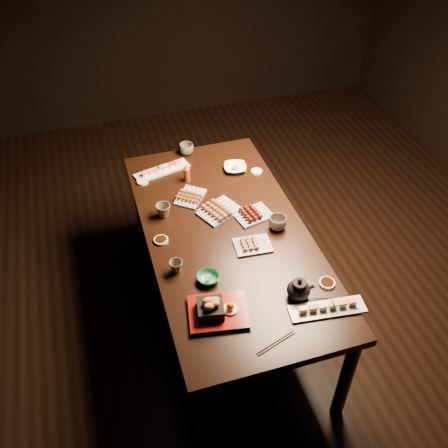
{
  "coord_description": "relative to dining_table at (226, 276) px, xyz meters",
  "views": [
    {
      "loc": [
        -1.08,
        -2.22,
        2.69
      ],
      "look_at": [
        -0.46,
        -0.19,
        0.77
      ],
      "focal_mm": 40.0,
      "sensor_mm": 36.0,
      "label": 1
    }
  ],
  "objects": [
    {
      "name": "tempura_tray",
      "position": [
        -0.21,
        -0.54,
        0.43
      ],
      "size": [
        0.32,
        0.27,
        0.11
      ],
      "primitive_type": null,
      "rotation": [
        0.0,
        0.0,
        -0.17
      ],
      "color": "black",
      "rests_on": "dining_table"
    },
    {
      "name": "sushi_platter_far",
      "position": [
        -0.23,
        0.68,
        0.4
      ],
      "size": [
        0.38,
        0.19,
        0.04
      ],
      "primitive_type": null,
      "rotation": [
        0.0,
        0.0,
        3.39
      ],
      "color": "white",
      "rests_on": "dining_table"
    },
    {
      "name": "chopsticks_near",
      "position": [
        -0.0,
        -0.78,
        0.38
      ],
      "size": [
        0.21,
        0.09,
        0.01
      ],
      "primitive_type": null,
      "rotation": [
        0.0,
        0.0,
        0.31
      ],
      "color": "black",
      "rests_on": "dining_table"
    },
    {
      "name": "condiment_bottle",
      "position": [
        -0.1,
        0.54,
        0.44
      ],
      "size": [
        0.04,
        0.04,
        0.13
      ],
      "primitive_type": "cylinder",
      "rotation": [
        0.0,
        0.0,
        0.0
      ],
      "color": "brown",
      "rests_on": "dining_table"
    },
    {
      "name": "sauce_dish_nw",
      "position": [
        -0.37,
        0.6,
        0.38
      ],
      "size": [
        0.1,
        0.1,
        0.01
      ],
      "primitive_type": "cylinder",
      "rotation": [
        0.0,
        0.0,
        0.46
      ],
      "color": "white",
      "rests_on": "dining_table"
    },
    {
      "name": "tsukune_plate",
      "position": [
        0.19,
        0.09,
        0.4
      ],
      "size": [
        0.24,
        0.19,
        0.05
      ],
      "primitive_type": null,
      "rotation": [
        0.0,
        0.0,
        0.22
      ],
      "color": "#828EB6",
      "rests_on": "dining_table"
    },
    {
      "name": "sauce_dish_east",
      "position": [
        0.36,
        0.49,
        0.38
      ],
      "size": [
        0.08,
        0.08,
        0.01
      ],
      "primitive_type": "cylinder",
      "rotation": [
        0.0,
        0.0,
        -0.12
      ],
      "color": "white",
      "rests_on": "dining_table"
    },
    {
      "name": "teapot",
      "position": [
        0.2,
        -0.55,
        0.43
      ],
      "size": [
        0.16,
        0.16,
        0.12
      ],
      "primitive_type": null,
      "rotation": [
        0.0,
        0.0,
        -0.17
      ],
      "color": "black",
      "rests_on": "dining_table"
    },
    {
      "name": "sauce_dish_west",
      "position": [
        -0.37,
        0.04,
        0.38
      ],
      "size": [
        0.09,
        0.09,
        0.01
      ],
      "primitive_type": "cylinder",
      "rotation": [
        0.0,
        0.0,
        0.08
      ],
      "color": "white",
      "rests_on": "dining_table"
    },
    {
      "name": "edamame_bowl_green",
      "position": [
        -0.2,
        -0.32,
        0.39
      ],
      "size": [
        0.15,
        0.15,
        0.04
      ],
      "primitive_type": "imported",
      "rotation": [
        0.0,
        0.0,
        0.37
      ],
      "color": "#2D8A5E",
      "rests_on": "dining_table"
    },
    {
      "name": "edamame_bowl_cream",
      "position": [
        0.23,
        0.56,
        0.39
      ],
      "size": [
        0.17,
        0.17,
        0.04
      ],
      "primitive_type": "imported",
      "rotation": [
        0.0,
        0.0,
        -0.21
      ],
      "color": "#F9F0CC",
      "rests_on": "dining_table"
    },
    {
      "name": "teacup_mid_right",
      "position": [
        0.29,
        -0.05,
        0.42
      ],
      "size": [
        0.13,
        0.13,
        0.08
      ],
      "primitive_type": "imported",
      "rotation": [
        0.0,
        0.0,
        -0.32
      ],
      "color": "brown",
      "rests_on": "dining_table"
    },
    {
      "name": "yakitori_plate_right",
      "position": [
        0.1,
        -0.15,
        0.4
      ],
      "size": [
        0.21,
        0.16,
        0.05
      ],
      "primitive_type": null,
      "rotation": [
        0.0,
        0.0,
        -0.08
      ],
      "color": "#828EB6",
      "rests_on": "dining_table"
    },
    {
      "name": "teacup_far_right",
      "position": [
        -0.03,
        0.84,
        0.41
      ],
      "size": [
        0.11,
        0.11,
        0.08
      ],
      "primitive_type": "imported",
      "rotation": [
        0.0,
        0.0,
        0.2
      ],
      "color": "brown",
      "rests_on": "dining_table"
    },
    {
      "name": "chopsticks_se",
      "position": [
        0.37,
        -0.63,
        0.38
      ],
      "size": [
        0.22,
        0.1,
        0.01
      ],
      "primitive_type": null,
      "rotation": [
        0.0,
        0.0,
        -0.34
      ],
      "color": "black",
      "rests_on": "dining_table"
    },
    {
      "name": "yakitori_plate_left",
      "position": [
        -0.12,
        0.36,
        0.4
      ],
      "size": [
        0.23,
        0.24,
        0.05
      ],
      "primitive_type": null,
      "rotation": [
        0.0,
        0.0,
        0.91
      ],
      "color": "#828EB6",
      "rests_on": "dining_table"
    },
    {
      "name": "ground",
      "position": [
        0.46,
        0.24,
        -0.38
      ],
      "size": [
        5.0,
        5.0,
        0.0
      ],
      "primitive_type": "plane",
      "color": "black",
      "rests_on": "ground"
    },
    {
      "name": "yakitori_plate_center",
      "position": [
        0.01,
        0.18,
        0.4
      ],
      "size": [
        0.28,
        0.25,
        0.06
      ],
      "primitive_type": null,
      "rotation": [
        0.0,
        0.0,
        0.44
      ],
      "color": "#828EB6",
      "rests_on": "dining_table"
    },
    {
      "name": "sauce_dish_se",
      "position": [
        0.38,
        -0.52,
        0.38
      ],
      "size": [
        0.1,
        0.1,
        0.01
      ],
      "primitive_type": "cylinder",
      "rotation": [
        0.0,
        0.0,
        -0.21
      ],
      "color": "white",
      "rests_on": "dining_table"
    },
    {
      "name": "dining_table",
      "position": [
        0.0,
        0.0,
        0.0
      ],
      "size": [
        1.04,
        1.87,
        0.75
      ],
      "primitive_type": "cube",
      "rotation": [
        0.0,
        0.0,
        0.08
      ],
      "color": "black",
      "rests_on": "ground"
    },
    {
      "name": "teacup_far_left",
      "position": [
        -0.31,
        0.25,
        0.42
      ],
      "size": [
        0.09,
        0.09,
        0.08
      ],
      "primitive_type": "imported",
      "rotation": [
        0.0,
        0.0,
        -0.06
      ],
      "color": "brown",
      "rests_on": "dining_table"
    },
    {
      "name": "sushi_platter_near",
      "position": [
        0.3,
        -0.67,
        0.4
      ],
      "size": [
        0.39,
        0.15,
        0.05
      ],
      "primitive_type": null,
      "rotation": [
        0.0,
        0.0,
        -0.11
      ],
      "color": "white",
      "rests_on": "dining_table"
    },
    {
      "name": "teacup_near_left",
      "position": [
        -0.34,
        -0.21,
        0.41
      ],
      "size": [
        0.09,
        0.09,
        0.07
      ],
      "primitive_type": "imported",
      "rotation": [
        0.0,
        0.0,
        0.39
      ],
      "color": "brown",
      "rests_on": "dining_table"
    }
  ]
}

